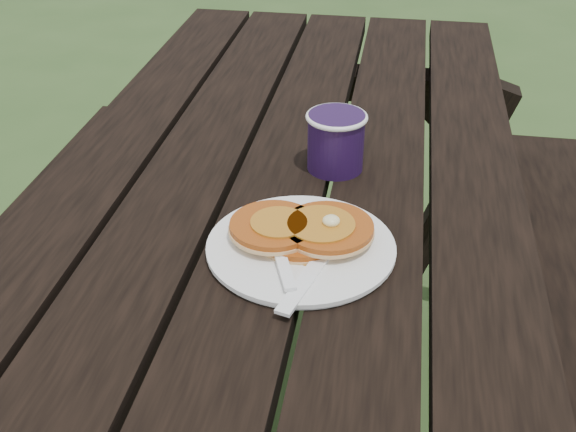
% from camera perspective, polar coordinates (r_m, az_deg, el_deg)
% --- Properties ---
extents(picnic_table, '(1.36, 1.80, 0.75)m').
position_cam_1_polar(picnic_table, '(1.34, -0.77, -12.32)').
color(picnic_table, black).
rests_on(picnic_table, ground).
extents(plate, '(0.27, 0.27, 0.01)m').
position_cam_1_polar(plate, '(0.97, 1.03, -2.55)').
color(plate, white).
rests_on(plate, picnic_table).
extents(pancake_stack, '(0.19, 0.13, 0.04)m').
position_cam_1_polar(pancake_stack, '(0.97, 1.14, -1.07)').
color(pancake_stack, '#AC4C13').
rests_on(pancake_stack, plate).
extents(knife, '(0.07, 0.18, 0.00)m').
position_cam_1_polar(knife, '(0.91, 1.89, -4.42)').
color(knife, white).
rests_on(knife, plate).
extents(fork, '(0.09, 0.16, 0.01)m').
position_cam_1_polar(fork, '(0.92, -0.42, -3.74)').
color(fork, white).
rests_on(fork, plate).
extents(coffee_cup, '(0.10, 0.10, 0.09)m').
position_cam_1_polar(coffee_cup, '(1.14, 3.81, 6.16)').
color(coffee_cup, '#210E35').
rests_on(coffee_cup, picnic_table).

